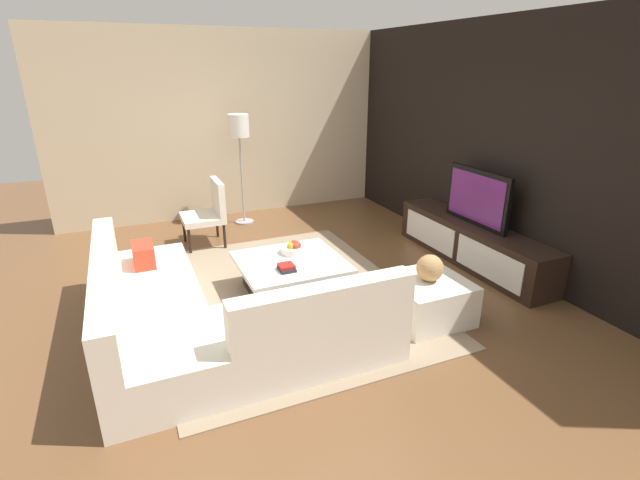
{
  "coord_description": "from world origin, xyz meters",
  "views": [
    {
      "loc": [
        4.05,
        -1.36,
        2.29
      ],
      "look_at": [
        -0.16,
        0.46,
        0.53
      ],
      "focal_mm": 25.88,
      "sensor_mm": 36.0,
      "label": 1
    }
  ],
  "objects_px": {
    "media_console": "(471,243)",
    "ottoman": "(427,299)",
    "television": "(477,198)",
    "fruit_bowl": "(294,248)",
    "coffee_table": "(291,276)",
    "floor_lamp": "(239,134)",
    "decorative_ball": "(430,268)",
    "sectional_couch": "(205,317)",
    "accent_chair_near": "(209,209)",
    "book_stack": "(287,268)"
  },
  "relations": [
    {
      "from": "coffee_table",
      "to": "fruit_bowl",
      "type": "distance_m",
      "value": 0.31
    },
    {
      "from": "media_console",
      "to": "floor_lamp",
      "type": "distance_m",
      "value": 3.56
    },
    {
      "from": "media_console",
      "to": "accent_chair_near",
      "type": "bearing_deg",
      "value": -124.14
    },
    {
      "from": "media_console",
      "to": "ottoman",
      "type": "bearing_deg",
      "value": -55.22
    },
    {
      "from": "coffee_table",
      "to": "book_stack",
      "type": "xyz_separation_m",
      "value": [
        0.22,
        -0.12,
        0.21
      ]
    },
    {
      "from": "decorative_ball",
      "to": "book_stack",
      "type": "relative_size",
      "value": 1.44
    },
    {
      "from": "coffee_table",
      "to": "ottoman",
      "type": "bearing_deg",
      "value": 45.46
    },
    {
      "from": "television",
      "to": "sectional_couch",
      "type": "xyz_separation_m",
      "value": [
        0.51,
        -3.3,
        -0.56
      ]
    },
    {
      "from": "sectional_couch",
      "to": "floor_lamp",
      "type": "relative_size",
      "value": 1.51
    },
    {
      "from": "ottoman",
      "to": "floor_lamp",
      "type": "bearing_deg",
      "value": -166.11
    },
    {
      "from": "sectional_couch",
      "to": "decorative_ball",
      "type": "distance_m",
      "value": 2.06
    },
    {
      "from": "accent_chair_near",
      "to": "ottoman",
      "type": "xyz_separation_m",
      "value": [
        2.78,
        1.5,
        -0.29
      ]
    },
    {
      "from": "ottoman",
      "to": "book_stack",
      "type": "bearing_deg",
      "value": -124.55
    },
    {
      "from": "sectional_couch",
      "to": "fruit_bowl",
      "type": "relative_size",
      "value": 8.74
    },
    {
      "from": "ottoman",
      "to": "book_stack",
      "type": "xyz_separation_m",
      "value": [
        -0.78,
        -1.13,
        0.21
      ]
    },
    {
      "from": "decorative_ball",
      "to": "coffee_table",
      "type": "bearing_deg",
      "value": -134.54
    },
    {
      "from": "media_console",
      "to": "ottoman",
      "type": "relative_size",
      "value": 3.33
    },
    {
      "from": "ottoman",
      "to": "decorative_ball",
      "type": "relative_size",
      "value": 2.78
    },
    {
      "from": "coffee_table",
      "to": "ottoman",
      "type": "height_order",
      "value": "ottoman"
    },
    {
      "from": "fruit_bowl",
      "to": "book_stack",
      "type": "relative_size",
      "value": 1.6
    },
    {
      "from": "coffee_table",
      "to": "fruit_bowl",
      "type": "relative_size",
      "value": 3.8
    },
    {
      "from": "media_console",
      "to": "decorative_ball",
      "type": "xyz_separation_m",
      "value": [
        0.89,
        -1.29,
        0.28
      ]
    },
    {
      "from": "book_stack",
      "to": "sectional_couch",
      "type": "bearing_deg",
      "value": -65.72
    },
    {
      "from": "coffee_table",
      "to": "media_console",
      "type": "bearing_deg",
      "value": 87.51
    },
    {
      "from": "sectional_couch",
      "to": "accent_chair_near",
      "type": "bearing_deg",
      "value": 168.02
    },
    {
      "from": "floor_lamp",
      "to": "fruit_bowl",
      "type": "relative_size",
      "value": 5.8
    },
    {
      "from": "television",
      "to": "accent_chair_near",
      "type": "relative_size",
      "value": 1.14
    },
    {
      "from": "television",
      "to": "floor_lamp",
      "type": "distance_m",
      "value": 3.43
    },
    {
      "from": "sectional_couch",
      "to": "accent_chair_near",
      "type": "height_order",
      "value": "accent_chair_near"
    },
    {
      "from": "book_stack",
      "to": "decorative_ball",
      "type": "bearing_deg",
      "value": 55.45
    },
    {
      "from": "decorative_ball",
      "to": "book_stack",
      "type": "bearing_deg",
      "value": -124.55
    },
    {
      "from": "coffee_table",
      "to": "decorative_ball",
      "type": "bearing_deg",
      "value": 45.46
    },
    {
      "from": "floor_lamp",
      "to": "media_console",
      "type": "bearing_deg",
      "value": 39.51
    },
    {
      "from": "accent_chair_near",
      "to": "floor_lamp",
      "type": "distance_m",
      "value": 1.29
    },
    {
      "from": "coffee_table",
      "to": "fruit_bowl",
      "type": "bearing_deg",
      "value": 150.24
    },
    {
      "from": "television",
      "to": "accent_chair_near",
      "type": "bearing_deg",
      "value": -124.14
    },
    {
      "from": "media_console",
      "to": "decorative_ball",
      "type": "distance_m",
      "value": 1.59
    },
    {
      "from": "television",
      "to": "fruit_bowl",
      "type": "height_order",
      "value": "television"
    },
    {
      "from": "media_console",
      "to": "fruit_bowl",
      "type": "bearing_deg",
      "value": -97.24
    },
    {
      "from": "television",
      "to": "accent_chair_near",
      "type": "distance_m",
      "value": 3.39
    },
    {
      "from": "ottoman",
      "to": "book_stack",
      "type": "distance_m",
      "value": 1.39
    },
    {
      "from": "ottoman",
      "to": "fruit_bowl",
      "type": "xyz_separation_m",
      "value": [
        -1.17,
        -0.91,
        0.23
      ]
    },
    {
      "from": "accent_chair_near",
      "to": "television",
      "type": "bearing_deg",
      "value": 52.21
    },
    {
      "from": "floor_lamp",
      "to": "ottoman",
      "type": "distance_m",
      "value": 3.79
    },
    {
      "from": "television",
      "to": "ottoman",
      "type": "relative_size",
      "value": 1.41
    },
    {
      "from": "media_console",
      "to": "television",
      "type": "relative_size",
      "value": 2.35
    },
    {
      "from": "media_console",
      "to": "decorative_ball",
      "type": "relative_size",
      "value": 9.26
    },
    {
      "from": "book_stack",
      "to": "floor_lamp",
      "type": "bearing_deg",
      "value": 174.46
    },
    {
      "from": "book_stack",
      "to": "accent_chair_near",
      "type": "bearing_deg",
      "value": -169.52
    },
    {
      "from": "media_console",
      "to": "television",
      "type": "bearing_deg",
      "value": 90.0
    }
  ]
}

